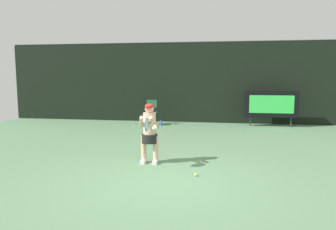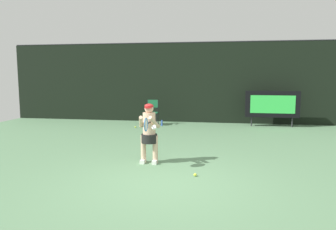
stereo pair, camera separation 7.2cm
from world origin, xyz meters
name	(u,v)px [view 1 (the left image)]	position (x,y,z in m)	size (l,w,h in m)	color
ground	(165,187)	(0.00, -0.19, -0.01)	(18.00, 22.00, 0.03)	#5E8860
backdrop_screen	(197,83)	(0.00, 8.50, 1.81)	(18.00, 0.12, 3.66)	black
scoreboard	(271,104)	(3.17, 7.73, 0.95)	(2.20, 0.21, 1.50)	black
umpire_chair	(151,111)	(-1.92, 7.44, 0.62)	(0.52, 0.44, 1.08)	black
water_bottle	(161,123)	(-1.43, 7.16, 0.12)	(0.07, 0.07, 0.27)	blue
tennis_player	(149,131)	(-0.66, 1.41, 0.80)	(0.53, 0.61, 1.47)	white
tennis_racket	(147,125)	(-0.60, 0.87, 1.04)	(0.03, 0.60, 0.31)	black
tennis_ball_loose	(196,175)	(0.55, 0.54, 0.03)	(0.07, 0.07, 0.07)	#CCDB3D
tennis_ball_spare	(135,127)	(-2.41, 6.45, 0.03)	(0.07, 0.07, 0.07)	#CCDB3D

